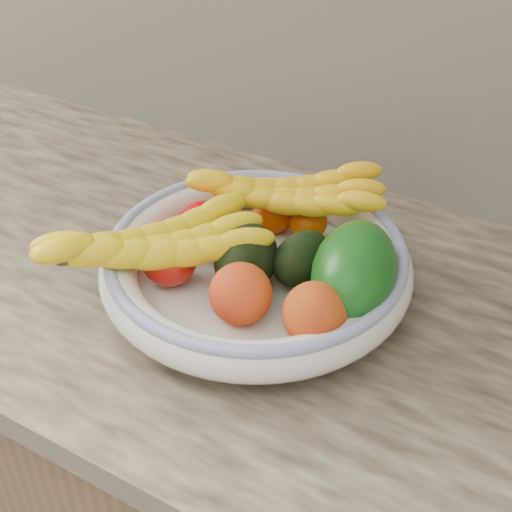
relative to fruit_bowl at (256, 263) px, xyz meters
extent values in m
cube|color=brown|center=(0.00, 0.02, -0.52)|extent=(2.40, 0.62, 0.86)
cube|color=tan|center=(0.00, 0.02, -0.07)|extent=(2.44, 0.66, 0.04)
cube|color=beige|center=(0.00, 0.33, 0.20)|extent=(2.40, 0.02, 0.50)
cylinder|color=silver|center=(0.00, 0.00, -0.04)|extent=(0.13, 0.13, 0.02)
cylinder|color=silver|center=(0.00, 0.00, -0.03)|extent=(0.32, 0.32, 0.01)
torus|color=silver|center=(0.00, 0.00, 0.00)|extent=(0.39, 0.39, 0.05)
torus|color=#3A4DA5|center=(0.00, 0.00, 0.02)|extent=(0.37, 0.37, 0.02)
ellipsoid|color=#EF5105|center=(-0.03, 0.10, 0.01)|extent=(0.07, 0.07, 0.05)
ellipsoid|color=#E05D04|center=(0.02, 0.11, 0.01)|extent=(0.07, 0.07, 0.05)
ellipsoid|color=#B8020A|center=(-0.09, 0.02, 0.01)|extent=(0.09, 0.09, 0.06)
ellipsoid|color=#AD140B|center=(-0.09, -0.06, 0.01)|extent=(0.09, 0.09, 0.06)
ellipsoid|color=black|center=(-0.01, -0.01, 0.02)|extent=(0.11, 0.13, 0.08)
ellipsoid|color=black|center=(0.05, 0.02, 0.02)|extent=(0.07, 0.10, 0.06)
ellipsoid|color=#0E4C10|center=(0.13, 0.01, 0.03)|extent=(0.17, 0.18, 0.13)
ellipsoid|color=orange|center=(0.02, -0.08, 0.02)|extent=(0.09, 0.09, 0.07)
ellipsoid|color=orange|center=(0.11, -0.07, 0.02)|extent=(0.09, 0.09, 0.07)
camera|label=1|loc=(0.35, -0.61, 0.54)|focal=50.00mm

